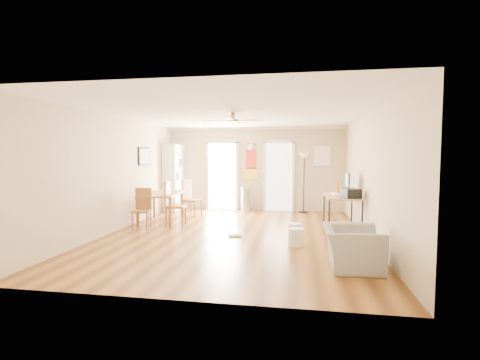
% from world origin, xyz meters
% --- Properties ---
extents(floor, '(7.00, 7.00, 0.00)m').
position_xyz_m(floor, '(0.00, 0.00, 0.00)').
color(floor, brown).
rests_on(floor, ground).
extents(ceiling, '(5.50, 7.00, 0.00)m').
position_xyz_m(ceiling, '(0.00, 0.00, 2.60)').
color(ceiling, silver).
rests_on(ceiling, floor).
extents(wall_back, '(5.50, 0.04, 2.60)m').
position_xyz_m(wall_back, '(0.00, 3.50, 1.30)').
color(wall_back, beige).
rests_on(wall_back, floor).
extents(wall_front, '(5.50, 0.04, 2.60)m').
position_xyz_m(wall_front, '(0.00, -3.50, 1.30)').
color(wall_front, beige).
rests_on(wall_front, floor).
extents(wall_left, '(0.04, 7.00, 2.60)m').
position_xyz_m(wall_left, '(-2.75, 0.00, 1.30)').
color(wall_left, beige).
rests_on(wall_left, floor).
extents(wall_right, '(0.04, 7.00, 2.60)m').
position_xyz_m(wall_right, '(2.75, 0.00, 1.30)').
color(wall_right, beige).
rests_on(wall_right, floor).
extents(crown_molding, '(5.50, 7.00, 0.08)m').
position_xyz_m(crown_molding, '(0.00, 0.00, 2.56)').
color(crown_molding, white).
rests_on(crown_molding, wall_back).
extents(kitchen_doorway, '(0.90, 0.10, 2.10)m').
position_xyz_m(kitchen_doorway, '(-1.05, 3.48, 1.05)').
color(kitchen_doorway, white).
rests_on(kitchen_doorway, wall_back).
extents(bathroom_doorway, '(0.80, 0.10, 2.10)m').
position_xyz_m(bathroom_doorway, '(0.75, 3.48, 1.05)').
color(bathroom_doorway, white).
rests_on(bathroom_doorway, wall_back).
extents(wall_decal, '(0.46, 0.03, 1.10)m').
position_xyz_m(wall_decal, '(-0.13, 3.48, 1.55)').
color(wall_decal, red).
rests_on(wall_decal, wall_back).
extents(ac_grille, '(0.50, 0.04, 0.60)m').
position_xyz_m(ac_grille, '(2.05, 3.47, 1.70)').
color(ac_grille, white).
rests_on(ac_grille, wall_back).
extents(framed_poster, '(0.04, 0.66, 0.48)m').
position_xyz_m(framed_poster, '(-2.73, 1.40, 1.70)').
color(framed_poster, black).
rests_on(framed_poster, wall_left).
extents(ceiling_fan, '(1.24, 1.24, 0.20)m').
position_xyz_m(ceiling_fan, '(0.00, -0.30, 2.43)').
color(ceiling_fan, '#593819').
rests_on(ceiling_fan, ceiling).
extents(bookshelf, '(0.57, 0.99, 2.06)m').
position_xyz_m(bookshelf, '(-2.52, 3.08, 1.03)').
color(bookshelf, white).
rests_on(bookshelf, floor).
extents(dining_table, '(1.08, 1.60, 0.75)m').
position_xyz_m(dining_table, '(-2.15, 1.12, 0.38)').
color(dining_table, olive).
rests_on(dining_table, floor).
extents(dining_chair_right_a, '(0.53, 0.53, 1.03)m').
position_xyz_m(dining_chair_right_a, '(-1.60, 2.06, 0.51)').
color(dining_chair_right_a, '#A57135').
rests_on(dining_chair_right_a, floor).
extents(dining_chair_right_b, '(0.49, 0.49, 1.08)m').
position_xyz_m(dining_chair_right_b, '(-1.60, 0.70, 0.54)').
color(dining_chair_right_b, olive).
rests_on(dining_chair_right_b, floor).
extents(dining_chair_near, '(0.44, 0.44, 0.94)m').
position_xyz_m(dining_chair_near, '(-2.27, 0.22, 0.47)').
color(dining_chair_near, olive).
rests_on(dining_chair_near, floor).
extents(trash_can, '(0.42, 0.42, 0.72)m').
position_xyz_m(trash_can, '(-0.22, 3.21, 0.36)').
color(trash_can, '#B6B6B8').
rests_on(trash_can, floor).
extents(torchiere_lamp, '(0.42, 0.42, 1.80)m').
position_xyz_m(torchiere_lamp, '(1.51, 3.23, 0.90)').
color(torchiere_lamp, black).
rests_on(torchiere_lamp, floor).
extents(computer_desk, '(0.75, 1.50, 0.81)m').
position_xyz_m(computer_desk, '(2.32, 0.85, 0.40)').
color(computer_desk, tan).
rests_on(computer_desk, floor).
extents(imac, '(0.24, 0.55, 0.51)m').
position_xyz_m(imac, '(2.47, 1.03, 1.06)').
color(imac, black).
rests_on(imac, computer_desk).
extents(keyboard, '(0.20, 0.45, 0.02)m').
position_xyz_m(keyboard, '(2.20, 1.11, 0.81)').
color(keyboard, white).
rests_on(keyboard, computer_desk).
extents(printer, '(0.44, 0.47, 0.20)m').
position_xyz_m(printer, '(2.45, 0.39, 0.91)').
color(printer, black).
rests_on(printer, computer_desk).
extents(orange_bottle, '(0.10, 0.10, 0.25)m').
position_xyz_m(orange_bottle, '(2.30, 1.52, 0.93)').
color(orange_bottle, orange).
rests_on(orange_bottle, computer_desk).
extents(wastebasket_a, '(0.26, 0.26, 0.30)m').
position_xyz_m(wastebasket_a, '(1.27, -0.06, 0.15)').
color(wastebasket_a, silver).
rests_on(wastebasket_a, floor).
extents(wastebasket_b, '(0.29, 0.29, 0.33)m').
position_xyz_m(wastebasket_b, '(1.30, -0.74, 0.17)').
color(wastebasket_b, silver).
rests_on(wastebasket_b, floor).
extents(floor_cloth, '(0.31, 0.27, 0.04)m').
position_xyz_m(floor_cloth, '(0.01, -0.17, 0.02)').
color(floor_cloth, '#A5A5A0').
rests_on(floor_cloth, floor).
extents(armchair, '(0.84, 0.96, 0.62)m').
position_xyz_m(armchair, '(2.15, -1.91, 0.31)').
color(armchair, gray).
rests_on(armchair, floor).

